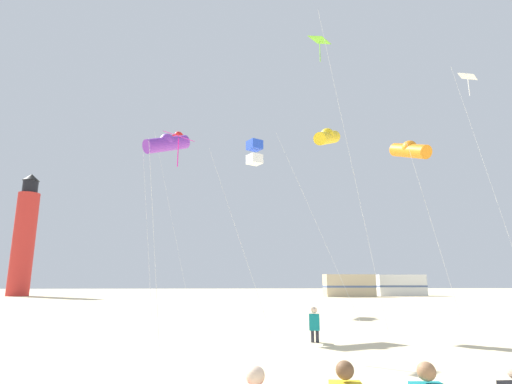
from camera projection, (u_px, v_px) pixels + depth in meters
kite_flyer_standing at (314, 324)px, 13.38m from camera, size 0.41×0.55×1.16m
kite_diamond_lime at (322, 52)px, 20.09m from camera, size 2.92×2.92×14.03m
kite_box_blue at (254, 153)px, 19.15m from camera, size 2.63×2.54×8.51m
kite_tube_scarlet at (178, 137)px, 33.42m from camera, size 3.26×2.97×14.24m
kite_tube_violet at (167, 143)px, 20.15m from camera, size 2.35×2.30×9.37m
kite_diamond_magenta at (177, 143)px, 15.26m from camera, size 1.77×1.77×7.55m
kite_tube_orange at (410, 150)px, 20.65m from camera, size 2.22×2.71×9.21m
kite_diamond_white at (470, 87)px, 22.95m from camera, size 2.55×2.16×13.64m
kite_tube_gold at (327, 137)px, 22.29m from camera, size 3.89×4.11×10.42m
lighthouse_distant at (24, 237)px, 55.67m from camera, size 2.80×2.80×16.80m
rv_van_tan at (349, 286)px, 52.47m from camera, size 6.47×2.44×2.80m
rv_van_white at (401, 285)px, 55.35m from camera, size 6.55×2.66×2.80m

